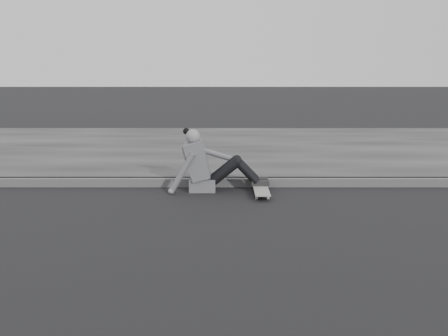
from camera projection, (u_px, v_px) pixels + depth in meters
name	position (u px, v px, depth m)	size (l,w,h in m)	color
curb	(397.00, 182.00, 7.22)	(24.00, 0.16, 0.12)	#4B4B4B
sidewalk	(347.00, 149.00, 10.18)	(24.00, 6.00, 0.12)	#353535
skateboard	(261.00, 190.00, 6.73)	(0.20, 0.78, 0.09)	gray
seated_woman	(207.00, 165.00, 6.92)	(1.38, 0.46, 0.88)	#57575A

